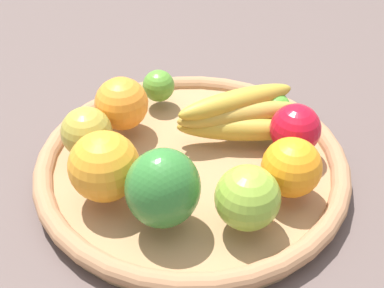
% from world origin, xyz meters
% --- Properties ---
extents(ground_plane, '(2.40, 2.40, 0.00)m').
position_xyz_m(ground_plane, '(0.00, 0.00, 0.00)').
color(ground_plane, brown).
rests_on(ground_plane, ground).
extents(basket, '(0.40, 0.40, 0.03)m').
position_xyz_m(basket, '(0.00, 0.00, 0.02)').
color(basket, '#A27950').
rests_on(basket, ground_plane).
extents(banana_bunch, '(0.16, 0.15, 0.06)m').
position_xyz_m(banana_bunch, '(0.08, -0.02, 0.06)').
color(banana_bunch, '#B08E30').
rests_on(banana_bunch, basket).
extents(orange_0, '(0.10, 0.10, 0.07)m').
position_xyz_m(orange_0, '(-0.01, 0.11, 0.07)').
color(orange_0, orange).
rests_on(orange_0, basket).
extents(orange_2, '(0.09, 0.09, 0.07)m').
position_xyz_m(orange_2, '(0.02, -0.13, 0.07)').
color(orange_2, orange).
rests_on(orange_2, basket).
extents(apple_1, '(0.09, 0.09, 0.06)m').
position_xyz_m(apple_1, '(-0.08, 0.11, 0.07)').
color(apple_1, '#A99838').
rests_on(apple_1, basket).
extents(bell_pepper, '(0.11, 0.11, 0.09)m').
position_xyz_m(bell_pepper, '(-0.11, -0.04, 0.08)').
color(bell_pepper, '#347A31').
rests_on(bell_pepper, basket).
extents(apple_0, '(0.09, 0.09, 0.06)m').
position_xyz_m(apple_0, '(0.09, -0.09, 0.07)').
color(apple_0, red).
rests_on(apple_0, basket).
extents(apple_2, '(0.09, 0.09, 0.07)m').
position_xyz_m(apple_2, '(-0.05, -0.12, 0.07)').
color(apple_2, '#88AC36').
rests_on(apple_2, basket).
extents(lime_1, '(0.06, 0.06, 0.04)m').
position_xyz_m(lime_1, '(0.13, -0.04, 0.06)').
color(lime_1, '#54A933').
rests_on(lime_1, basket).
extents(orange_1, '(0.09, 0.09, 0.08)m').
position_xyz_m(orange_1, '(-0.11, 0.04, 0.08)').
color(orange_1, orange).
rests_on(orange_1, basket).
extents(lime_0, '(0.06, 0.06, 0.05)m').
position_xyz_m(lime_0, '(0.07, 0.12, 0.06)').
color(lime_0, '#56912F').
rests_on(lime_0, basket).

